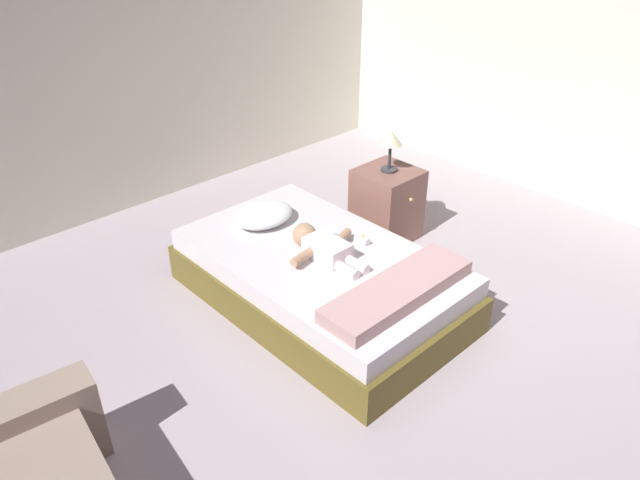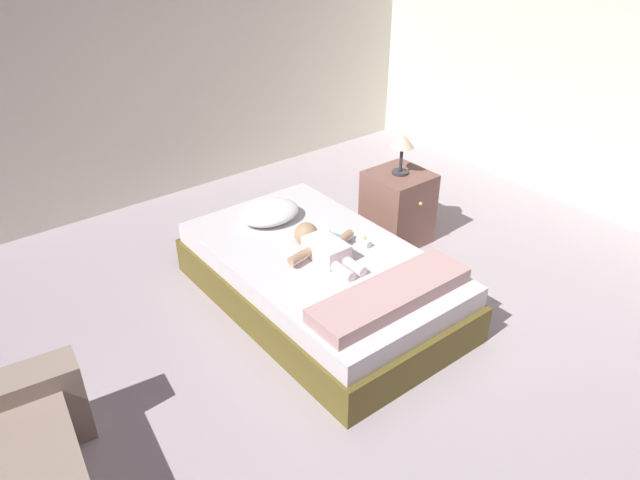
{
  "view_description": "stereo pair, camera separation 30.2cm",
  "coord_description": "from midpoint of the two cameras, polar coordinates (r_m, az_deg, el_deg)",
  "views": [
    {
      "loc": [
        -1.97,
        -1.6,
        2.45
      ],
      "look_at": [
        0.28,
        0.78,
        0.5
      ],
      "focal_mm": 33.47,
      "sensor_mm": 36.0,
      "label": 1
    },
    {
      "loc": [
        -1.74,
        -1.8,
        2.45
      ],
      "look_at": [
        0.28,
        0.78,
        0.5
      ],
      "focal_mm": 33.47,
      "sensor_mm": 36.0,
      "label": 2
    }
  ],
  "objects": [
    {
      "name": "wall_behind_bed",
      "position": [
        5.19,
        -16.86,
        16.7
      ],
      "size": [
        8.0,
        0.12,
        2.59
      ],
      "primitive_type": "cube",
      "color": "silver",
      "rests_on": "ground_plane"
    },
    {
      "name": "toothbrush",
      "position": [
        4.06,
        3.69,
        0.46
      ],
      "size": [
        0.07,
        0.16,
        0.02
      ],
      "color": "#3789E6",
      "rests_on": "bed"
    },
    {
      "name": "baby",
      "position": [
        3.81,
        2.46,
        -0.69
      ],
      "size": [
        0.53,
        0.6,
        0.16
      ],
      "color": "white",
      "rests_on": "bed"
    },
    {
      "name": "ground_plane",
      "position": [
        3.52,
        6.88,
        -13.71
      ],
      "size": [
        8.0,
        8.0,
        0.0
      ],
      "primitive_type": "plane",
      "color": "#AA9EA5"
    },
    {
      "name": "blanket",
      "position": [
        3.46,
        9.29,
        -5.25
      ],
      "size": [
        1.03,
        0.31,
        0.09
      ],
      "color": "#BB938F",
      "rests_on": "bed"
    },
    {
      "name": "pillow",
      "position": [
        4.22,
        -2.85,
        2.63
      ],
      "size": [
        0.44,
        0.35,
        0.13
      ],
      "color": "white",
      "rests_on": "bed"
    },
    {
      "name": "baby_bottle",
      "position": [
        3.96,
        6.39,
        -0.19
      ],
      "size": [
        0.05,
        0.11,
        0.07
      ],
      "color": "white",
      "rests_on": "bed"
    },
    {
      "name": "bed",
      "position": [
        3.98,
        2.18,
        -3.79
      ],
      "size": [
        1.14,
        1.93,
        0.4
      ],
      "color": "brown",
      "rests_on": "ground_plane"
    },
    {
      "name": "nightstand",
      "position": [
        4.71,
        9.25,
        3.05
      ],
      "size": [
        0.43,
        0.46,
        0.58
      ],
      "color": "#81564B",
      "rests_on": "ground_plane"
    },
    {
      "name": "lamp",
      "position": [
        4.49,
        9.82,
        9.05
      ],
      "size": [
        0.17,
        0.17,
        0.32
      ],
      "color": "#333338",
      "rests_on": "nightstand"
    }
  ]
}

